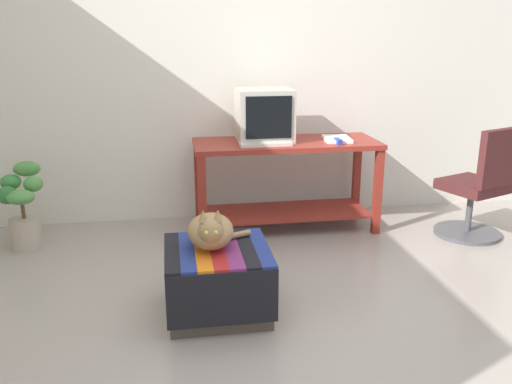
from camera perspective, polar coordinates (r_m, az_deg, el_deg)
The scene contains 12 objects.
ground_plane at distance 3.05m, azimuth 3.50°, elevation -14.53°, with size 14.00×14.00×0.00m, color #9E9389.
back_wall at distance 4.64m, azimuth -1.89°, elevation 13.22°, with size 8.00×0.10×2.60m, color silver.
desk at distance 4.38m, azimuth 3.17°, elevation 2.39°, with size 1.48×0.58×0.74m.
tv_monitor at distance 4.29m, azimuth 0.91°, elevation 8.09°, with size 0.43×0.37×0.41m.
keyboard at distance 4.16m, azimuth 1.01°, elevation 5.15°, with size 0.40×0.15×0.02m, color beige.
book at distance 4.39m, azimuth 8.60°, elevation 5.59°, with size 0.21×0.27×0.03m, color white.
ottoman_with_blanket at distance 3.15m, azimuth -4.08°, elevation -9.33°, with size 0.59×0.60×0.40m.
cat at distance 3.05m, azimuth -4.80°, elevation -4.12°, with size 0.39×0.38×0.27m.
potted_plant at distance 4.37m, azimuth -23.55°, elevation -1.65°, with size 0.34×0.40×0.65m.
office_chair at distance 4.55m, azimuth 22.53°, elevation 0.15°, with size 0.54×0.55×0.89m.
stapler at distance 4.27m, azimuth 8.69°, elevation 5.37°, with size 0.04×0.11×0.04m, color #2342B7.
pen at distance 4.41m, azimuth 7.55°, elevation 5.57°, with size 0.01×0.01×0.14m, color #2351B2.
Camera 1 is at (-0.60, -2.54, 1.58)m, focal length 37.67 mm.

